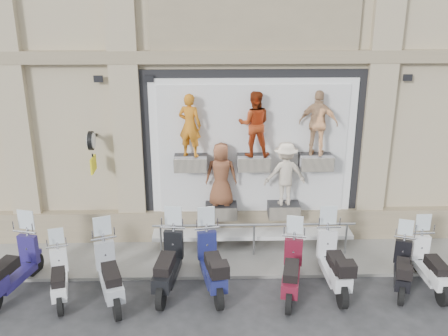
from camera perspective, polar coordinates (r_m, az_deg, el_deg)
The scene contains 15 objects.
ground at distance 11.06m, azimuth 4.28°, elevation -15.26°, with size 90.00×90.00×0.00m, color #2C2C2E.
sidewalk at distance 12.82m, azimuth 3.36°, elevation -9.76°, with size 16.00×2.20×0.08m, color gray.
building at distance 16.07m, azimuth 2.30°, elevation 18.43°, with size 14.00×8.60×12.00m, color tan, non-canonical shape.
shop_vitrine at distance 12.48m, azimuth 3.70°, elevation 1.06°, with size 5.60×0.83×4.30m.
guard_rail at distance 12.53m, azimuth 3.44°, elevation -8.29°, with size 5.06×0.10×0.93m, color #9EA0A5, non-canonical shape.
clock_sign_bracket at distance 12.36m, azimuth -14.86°, elevation 2.40°, with size 0.10×0.80×1.02m.
scooter_a at distance 11.86m, azimuth -23.19°, elevation -9.57°, with size 0.61×2.10×1.70m, color navy, non-canonical shape.
scooter_b at distance 11.42m, azimuth -18.42°, elevation -10.95°, with size 0.50×1.73×1.41m, color silver, non-canonical shape.
scooter_c at distance 11.02m, azimuth -13.02°, elevation -10.78°, with size 0.60×2.05×1.67m, color #999DA6, non-canonical shape.
scooter_d at distance 11.16m, azimuth -6.44°, elevation -9.82°, with size 0.61×2.10×1.71m, color black, non-canonical shape.
scooter_e at distance 11.09m, azimuth -1.40°, elevation -9.91°, with size 0.61×2.10×1.70m, color navy, non-canonical shape.
scooter_f at distance 11.04m, azimuth 7.78°, elevation -10.59°, with size 0.57×1.96×1.59m, color #560E1E, non-canonical shape.
scooter_g at distance 11.41m, azimuth 12.51°, elevation -9.56°, with size 0.61×2.08×1.69m, color silver, non-canonical shape.
scooter_h at distance 11.85m, azimuth 19.83°, elevation -9.87°, with size 0.51×1.76×1.43m, color black, non-canonical shape.
scooter_i at distance 12.10m, azimuth 22.65°, elevation -9.39°, with size 0.55×1.87×1.52m, color white, non-canonical shape.
Camera 1 is at (-1.04, -9.04, 6.30)m, focal length 40.00 mm.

